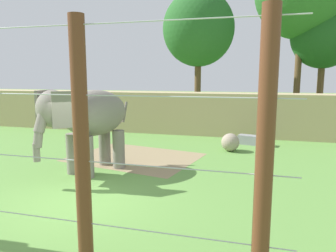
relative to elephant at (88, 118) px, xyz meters
name	(u,v)px	position (x,y,z in m)	size (l,w,h in m)	color
ground_plane	(79,201)	(0.93, -2.31, -1.88)	(120.00, 120.00, 0.00)	#609342
dirt_patch	(135,157)	(0.73, 2.29, -1.87)	(4.81, 3.69, 0.01)	#937F5B
embankment_wall	(176,112)	(0.93, 8.36, -0.72)	(36.00, 1.80, 2.31)	tan
elephant	(88,118)	(0.00, 0.00, 0.00)	(2.37, 3.59, 2.83)	gray
enrichment_ball	(230,142)	(4.33, 4.39, -1.49)	(0.78, 0.78, 0.78)	gray
cable_fence	(2,141)	(1.00, -4.79, 0.22)	(10.05, 0.26, 4.19)	brown
feed_trough	(253,140)	(5.30, 5.98, -1.66)	(1.48, 0.82, 0.44)	gray
tree_far_left	(198,29)	(1.40, 12.70, 4.49)	(4.84, 4.84, 8.94)	brown
tree_behind_wall	(324,35)	(9.63, 14.89, 4.11)	(4.36, 4.36, 8.31)	brown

